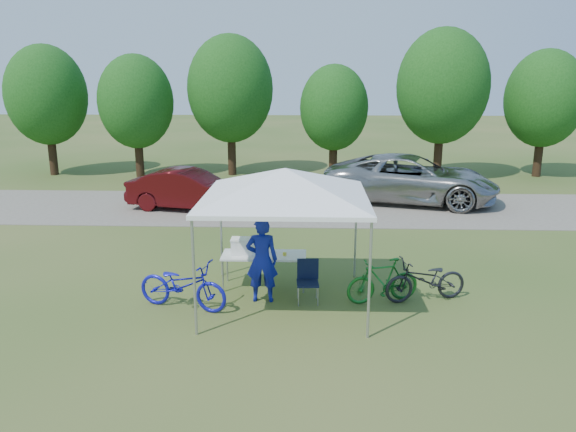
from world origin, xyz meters
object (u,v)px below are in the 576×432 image
Objects in this scene: bike_blue at (183,285)px; sedan at (189,189)px; cooler at (243,246)px; minivan at (411,179)px; folding_chair at (308,277)px; bike_green at (383,281)px; bike_dark at (426,280)px; folding_table at (264,256)px; cyclist at (262,260)px.

sedan reaches higher than bike_blue.
cooler is 9.63m from minivan.
minivan is at bearing 64.71° from folding_chair.
sedan is (-7.57, -1.38, -0.16)m from minivan.
bike_green is 9.23m from minivan.
bike_dark is (0.88, 0.09, -0.01)m from bike_green.
bike_green is (2.88, -0.73, -0.45)m from cooler.
cooler is at bearing -147.94° from sedan.
bike_blue reaches higher than folding_table.
bike_green reaches higher than folding_chair.
bike_blue reaches higher than folding_chair.
bike_dark reaches higher than folding_table.
folding_table is 0.44× the size of sedan.
cooler is 3.84m from bike_dark.
bike_dark is 8.98m from minivan.
bike_blue is (-1.49, -1.19, -0.20)m from folding_table.
cyclist is 1.15× the size of bike_green.
cyclist reaches higher than folding_chair.
minivan is (6.01, 9.43, 0.36)m from bike_blue.
cyclist is 3.32m from bike_dark.
bike_blue is 1.22× the size of bike_green.
cyclist is at bearing -57.80° from cooler.
minivan reaches higher than bike_dark.
bike_blue is at bearing -157.70° from sedan.
cyclist is 8.21m from sedan.
bike_dark is (3.29, 0.12, -0.42)m from cyclist.
folding_chair reaches higher than folding_table.
sedan is at bearing -160.84° from bike_green.
folding_chair is at bearing -26.64° from cooler.
bike_blue is 8.20m from sedan.
minivan is at bearing -118.75° from cyclist.
folding_chair is 9.64m from minivan.
bike_dark is at bearing 179.83° from cyclist.
minivan is 1.47× the size of sedan.
minivan is (1.21, 8.88, 0.40)m from bike_dark.
cooler is 0.89m from cyclist.
folding_table is at bearing 0.00° from cooler.
folding_chair is 1.61m from cooler.
bike_blue is 0.45× the size of sedan.
folding_table is 0.30× the size of minivan.
bike_dark is 0.42× the size of sedan.
bike_dark is at bearing -1.99° from folding_chair.
folding_chair is 2.48m from bike_blue.
folding_chair is 0.99m from cyclist.
minivan is (4.97, 8.25, -0.06)m from cooler.
folding_table is 9.41m from minivan.
bike_blue reaches higher than bike_dark.
bike_green is at bearing -67.10° from bike_blue.
sedan is at bearing 110.70° from cooler.
minivan is at bearing 150.26° from bike_green.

